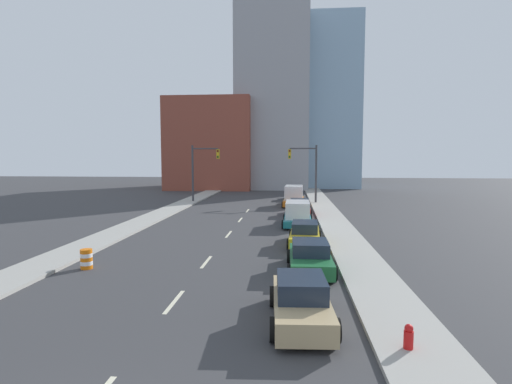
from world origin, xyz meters
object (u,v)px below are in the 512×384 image
object	(u,v)px
traffic_signal_left	(200,166)
fire_hydrant	(408,339)
traffic_signal_right	(309,167)
sedan_green	(310,257)
traffic_barrel	(86,259)
box_truck_orange	(294,196)
sedan_yellow	(305,235)
sedan_tan	(301,301)
box_truck_teal	(298,214)
sedan_navy	(293,195)
sedan_red	(299,208)

from	to	relation	value
traffic_signal_left	fire_hydrant	xyz separation A→B (m)	(13.89, -35.48, -3.85)
traffic_signal_right	sedan_green	size ratio (longest dim) A/B	1.48
traffic_signal_left	traffic_barrel	distance (m)	28.51
sedan_green	box_truck_orange	bearing A→B (deg)	90.62
traffic_barrel	sedan_yellow	bearing A→B (deg)	29.78
fire_hydrant	box_truck_orange	world-z (taller)	box_truck_orange
traffic_signal_left	fire_hydrant	size ratio (longest dim) A/B	8.06
traffic_signal_right	sedan_green	xyz separation A→B (m)	(-1.13, -27.71, -3.60)
sedan_tan	traffic_signal_right	bearing A→B (deg)	84.15
traffic_signal_right	traffic_barrel	size ratio (longest dim) A/B	7.10
box_truck_teal	box_truck_orange	distance (m)	12.66
sedan_green	sedan_navy	size ratio (longest dim) A/B	0.99
traffic_signal_right	sedan_navy	xyz separation A→B (m)	(-1.71, 3.81, -3.61)
traffic_barrel	sedan_tan	distance (m)	11.44
traffic_barrel	fire_hydrant	world-z (taller)	traffic_barrel
traffic_signal_right	sedan_red	distance (m)	10.25
traffic_signal_left	sedan_tan	world-z (taller)	traffic_signal_left
traffic_barrel	sedan_navy	xyz separation A→B (m)	(10.10, 32.05, 0.18)
fire_hydrant	sedan_green	xyz separation A→B (m)	(-2.28, 7.77, 0.25)
sedan_tan	box_truck_orange	distance (m)	31.12
sedan_tan	traffic_signal_left	bearing A→B (deg)	105.24
traffic_signal_right	fire_hydrant	size ratio (longest dim) A/B	8.06
fire_hydrant	box_truck_orange	size ratio (longest dim) A/B	0.14
box_truck_orange	sedan_red	bearing A→B (deg)	-83.86
sedan_yellow	box_truck_teal	world-z (taller)	box_truck_teal
sedan_red	box_truck_orange	world-z (taller)	box_truck_orange
fire_hydrant	box_truck_teal	bearing A→B (deg)	97.43
box_truck_orange	sedan_navy	size ratio (longest dim) A/B	1.31
box_truck_orange	sedan_navy	bearing A→B (deg)	92.43
traffic_barrel	box_truck_teal	xyz separation A→B (m)	(10.30, 13.08, 0.43)
sedan_green	sedan_yellow	world-z (taller)	same
traffic_signal_left	box_truck_teal	bearing A→B (deg)	-53.45
traffic_barrel	box_truck_teal	size ratio (longest dim) A/B	0.18
sedan_green	box_truck_orange	size ratio (longest dim) A/B	0.76
traffic_signal_left	traffic_signal_right	xyz separation A→B (m)	(12.74, 0.00, 0.00)
sedan_yellow	sedan_navy	xyz separation A→B (m)	(-0.52, 25.97, -0.01)
traffic_signal_left	sedan_green	bearing A→B (deg)	-67.27
sedan_tan	sedan_green	bearing A→B (deg)	81.50
box_truck_orange	sedan_navy	world-z (taller)	box_truck_orange
fire_hydrant	sedan_yellow	xyz separation A→B (m)	(-2.33, 13.32, 0.24)
traffic_signal_left	sedan_yellow	xyz separation A→B (m)	(11.56, -22.17, -3.60)
traffic_signal_right	sedan_yellow	world-z (taller)	traffic_signal_right
traffic_signal_left	fire_hydrant	world-z (taller)	traffic_signal_left
sedan_yellow	traffic_signal_left	bearing A→B (deg)	120.25
traffic_signal_left	traffic_signal_right	world-z (taller)	same
traffic_signal_left	fire_hydrant	bearing A→B (deg)	-68.62
sedan_navy	box_truck_teal	bearing A→B (deg)	-88.50
traffic_signal_left	sedan_navy	world-z (taller)	traffic_signal_left
traffic_signal_left	traffic_barrel	bearing A→B (deg)	-88.10
sedan_red	sedan_tan	bearing A→B (deg)	-91.23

